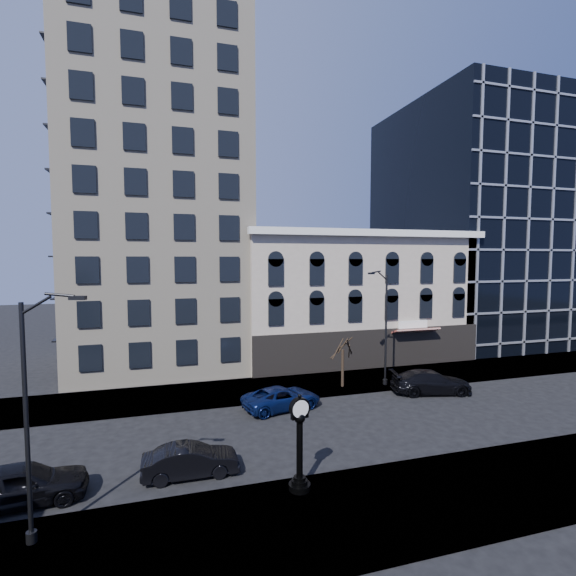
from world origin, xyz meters
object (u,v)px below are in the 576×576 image
object	(u,v)px
street_lamp_near	(42,352)
car_near_a	(21,484)
car_near_b	(191,461)
street_clock	(300,447)

from	to	relation	value
street_lamp_near	car_near_a	distance (m)	6.91
car_near_a	car_near_b	size ratio (longest dim) A/B	1.15
street_lamp_near	car_near_b	size ratio (longest dim) A/B	2.04
street_clock	street_lamp_near	world-z (taller)	street_lamp_near
street_clock	car_near_b	world-z (taller)	street_clock
street_lamp_near	car_near_b	distance (m)	8.55
street_lamp_near	car_near_b	world-z (taller)	street_lamp_near
street_clock	car_near_a	distance (m)	11.38
street_clock	street_lamp_near	bearing A→B (deg)	172.93
street_clock	car_near_b	bearing A→B (deg)	136.96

